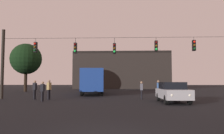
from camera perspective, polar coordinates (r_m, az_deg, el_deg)
The scene contains 12 objects.
ground_plane at distance 30.80m, azimuth 1.46°, elevation -6.65°, with size 168.00×168.00×0.00m, color black.
overhead_signal_span at distance 20.12m, azimuth 0.79°, elevation 2.38°, with size 20.95×0.44×6.35m.
city_bus at distance 29.06m, azimuth -4.76°, elevation -3.13°, with size 3.51×11.18×3.00m.
car_near_right at distance 17.43m, azimuth 15.09°, elevation -6.10°, with size 1.89×4.37×1.52m.
car_far_left at distance 39.14m, azimuth -5.00°, elevation -4.86°, with size 1.97×4.39×1.52m.
pedestrian_crossing_left at distance 20.39m, azimuth -15.69°, elevation -5.25°, with size 0.34×0.42×1.71m.
pedestrian_crossing_center at distance 20.66m, azimuth 7.51°, elevation -5.55°, with size 0.29×0.39×1.58m.
pedestrian_crossing_right at distance 20.96m, azimuth -19.00°, elevation -5.22°, with size 0.27×0.38×1.66m.
pedestrian_near_bus at distance 21.09m, azimuth 11.67°, elevation -5.30°, with size 0.32×0.41×1.68m.
pedestrian_trailing at distance 18.64m, azimuth -17.21°, elevation -5.64°, with size 0.25×0.37×1.57m.
corner_building at distance 55.21m, azimuth 2.47°, elevation -1.10°, with size 21.35×13.97×8.25m.
tree_left_silhouette at distance 38.37m, azimuth -20.96°, elevation 1.89°, with size 4.90×4.90×7.64m.
Camera 1 is at (0.57, -6.26, 1.54)m, focal length 36.05 mm.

